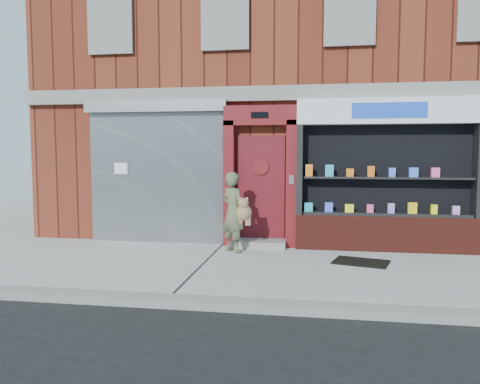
# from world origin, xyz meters

# --- Properties ---
(ground) EXTENTS (80.00, 80.00, 0.00)m
(ground) POSITION_xyz_m (0.00, 0.00, 0.00)
(ground) COLOR #9E9E99
(ground) RESTS_ON ground
(curb) EXTENTS (60.00, 0.30, 0.12)m
(curb) POSITION_xyz_m (0.00, -2.15, 0.06)
(curb) COLOR gray
(curb) RESTS_ON ground
(building) EXTENTS (12.00, 8.16, 8.00)m
(building) POSITION_xyz_m (-0.00, 5.99, 4.00)
(building) COLOR #602216
(building) RESTS_ON ground
(shutter_bay) EXTENTS (3.10, 0.30, 3.04)m
(shutter_bay) POSITION_xyz_m (-3.00, 1.93, 1.72)
(shutter_bay) COLOR gray
(shutter_bay) RESTS_ON ground
(red_door_bay) EXTENTS (1.52, 0.58, 2.90)m
(red_door_bay) POSITION_xyz_m (-0.75, 1.86, 1.46)
(red_door_bay) COLOR #590F13
(red_door_bay) RESTS_ON ground
(pharmacy_bay) EXTENTS (3.50, 0.41, 3.00)m
(pharmacy_bay) POSITION_xyz_m (1.75, 1.81, 1.37)
(pharmacy_bay) COLOR #5B1D15
(pharmacy_bay) RESTS_ON ground
(woman) EXTENTS (0.72, 0.65, 1.57)m
(woman) POSITION_xyz_m (-1.18, 1.18, 0.79)
(woman) COLOR #575E3D
(woman) RESTS_ON ground
(doormat) EXTENTS (1.08, 0.88, 0.02)m
(doormat) POSITION_xyz_m (1.19, 0.64, 0.01)
(doormat) COLOR black
(doormat) RESTS_ON ground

